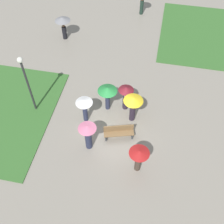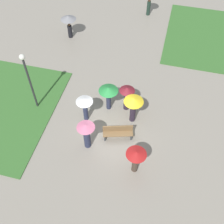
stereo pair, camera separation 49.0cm
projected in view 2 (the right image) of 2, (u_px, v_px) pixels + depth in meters
ground_plane at (113, 126)px, 16.62m from camera, size 90.00×90.00×0.00m
lawn_patch_far at (206, 37)px, 22.03m from camera, size 6.19×8.08×0.06m
park_bench at (118, 132)px, 15.77m from camera, size 1.74×0.88×0.90m
lamp_post at (28, 75)px, 15.50m from camera, size 0.32×0.32×4.12m
crowd_person_maroon at (127, 94)px, 16.53m from camera, size 0.92×0.92×1.81m
crowd_person_red at (136, 157)px, 13.84m from camera, size 1.04×1.04×1.77m
crowd_person_pink at (86, 133)px, 14.81m from camera, size 0.97×0.97×1.91m
crowd_person_yellow at (133, 105)px, 15.84m from camera, size 1.13×1.13×1.88m
crowd_person_white at (85, 104)px, 15.93m from camera, size 0.98×0.98×1.78m
crowd_person_green at (108, 92)px, 16.38m from camera, size 1.15×1.15×1.81m
lone_walker_far_path at (69, 21)px, 20.97m from camera, size 1.16×1.16×1.84m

